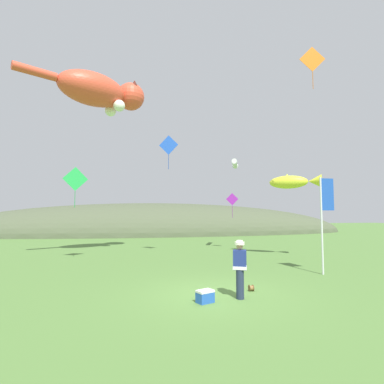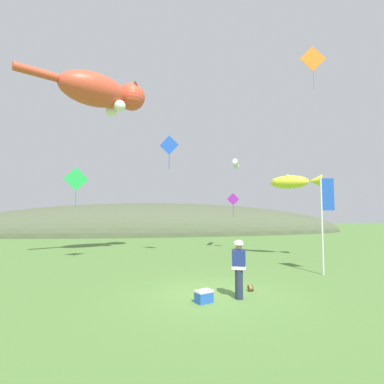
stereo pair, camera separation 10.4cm
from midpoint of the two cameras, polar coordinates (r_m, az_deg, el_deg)
name	(u,v)px [view 1 (the left image)]	position (r m, az deg, el deg)	size (l,w,h in m)	color
ground_plane	(215,295)	(10.18, 4.12, -18.91)	(120.00, 120.00, 0.00)	#517A38
distant_hill_ridge	(155,233)	(38.80, -7.07, -7.84)	(51.46, 13.62, 7.72)	#4C563D
festival_attendant	(240,267)	(9.58, 8.79, -13.97)	(0.49, 0.40, 1.77)	#232D47
kite_spool	(251,288)	(10.72, 10.92, -17.51)	(0.15, 0.21, 0.21)	olive
picnic_cooler	(205,296)	(9.28, 2.16, -19.24)	(0.58, 0.50, 0.36)	blue
festival_banner_pole	(324,210)	(14.18, 23.73, -3.19)	(0.66, 0.08, 4.18)	silver
kite_giant_cat	(101,92)	(19.95, -17.02, 17.79)	(6.84, 4.45, 2.31)	#E04C33
kite_fish_windsock	(294,182)	(18.79, 18.74, 1.86)	(2.91, 2.30, 0.91)	yellow
kite_tube_streamer	(235,164)	(21.89, 8.02, 5.37)	(1.13, 2.14, 0.44)	white
kite_diamond_blue	(169,145)	(18.77, -4.64, 8.85)	(1.14, 0.48, 2.12)	blue
kite_diamond_orange	(312,59)	(17.71, 21.77, 22.39)	(1.28, 0.30, 2.21)	orange
kite_diamond_green	(75,179)	(17.43, -21.49, 2.28)	(1.26, 0.39, 2.21)	green
kite_diamond_violet	(232,200)	(22.05, 7.53, -1.43)	(0.84, 0.35, 1.80)	purple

